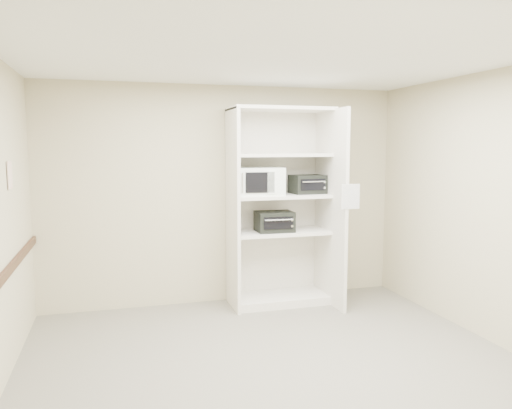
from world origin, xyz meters
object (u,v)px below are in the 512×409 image
object	(u,v)px
microwave	(259,181)
toaster_oven_upper	(307,184)
shelving_unit	(283,213)
toaster_oven_lower	(274,221)

from	to	relation	value
microwave	toaster_oven_upper	size ratio (longest dim) A/B	1.38
shelving_unit	toaster_oven_lower	xyz separation A→B (m)	(-0.14, -0.06, -0.09)
microwave	toaster_oven_lower	size ratio (longest dim) A/B	1.26
toaster_oven_upper	toaster_oven_lower	world-z (taller)	toaster_oven_upper
shelving_unit	toaster_oven_upper	world-z (taller)	shelving_unit
microwave	toaster_oven_upper	world-z (taller)	microwave
toaster_oven_upper	shelving_unit	bearing A→B (deg)	174.24
shelving_unit	toaster_oven_upper	size ratio (longest dim) A/B	6.03
microwave	toaster_oven_lower	world-z (taller)	microwave
toaster_oven_upper	toaster_oven_lower	size ratio (longest dim) A/B	0.91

